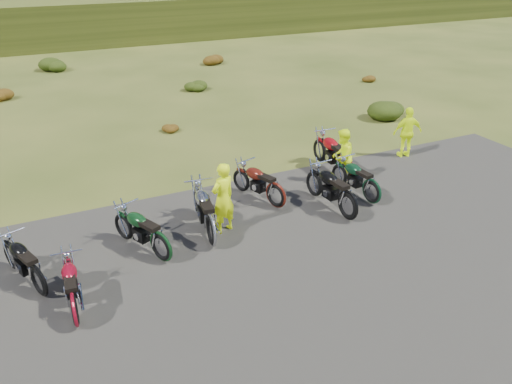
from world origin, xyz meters
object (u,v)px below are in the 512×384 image
motorcycle_3 (212,246)px  motorcycle_0 (43,296)px  person_middle (223,199)px  motorcycle_7 (370,204)px

motorcycle_3 → motorcycle_0: bearing=101.6°
person_middle → motorcycle_0: bearing=-8.8°
motorcycle_3 → person_middle: 1.15m
motorcycle_7 → person_middle: size_ratio=1.10×
motorcycle_3 → person_middle: size_ratio=1.24×
motorcycle_0 → motorcycle_3: (3.82, 0.29, 0.00)m
motorcycle_0 → person_middle: (4.33, 0.78, 0.91)m
motorcycle_3 → motorcycle_7: motorcycle_3 is taller
person_middle → motorcycle_7: bearing=156.3°
motorcycle_3 → person_middle: (0.50, 0.49, 0.91)m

